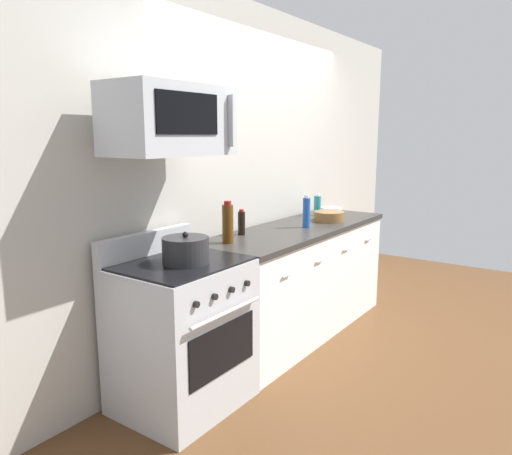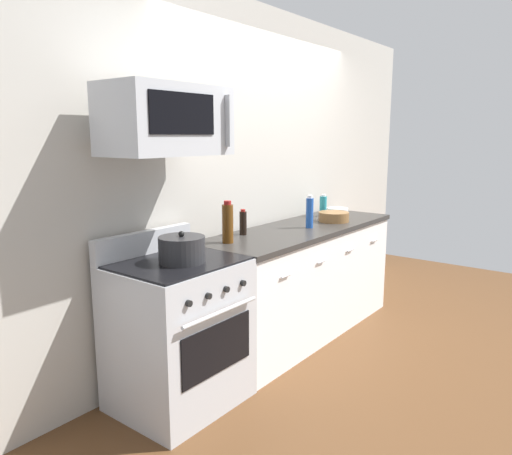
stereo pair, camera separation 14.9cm
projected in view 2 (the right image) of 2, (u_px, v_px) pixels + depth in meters
The scene contains 12 objects.
ground_plane at pixel (301, 332), 4.22m from camera, with size 6.21×6.21×0.00m, color brown.
back_wall at pixel (263, 173), 4.21m from camera, with size 5.18×0.10×2.70m, color #B7B2A8.
counter_unit at pixel (302, 280), 4.13m from camera, with size 2.09×0.66×0.92m.
range_oven at pixel (178, 332), 3.03m from camera, with size 0.76×0.69×1.07m.
microwave at pixel (166, 120), 2.81m from camera, with size 0.74×0.44×0.40m.
bottle_dish_soap at pixel (323, 206), 4.56m from camera, with size 0.07×0.07×0.21m.
bottle_wine_amber at pixel (228, 223), 3.42m from camera, with size 0.08×0.08×0.30m.
bottle_soda_blue at pixel (309, 212), 3.98m from camera, with size 0.06×0.06×0.27m.
bottle_soy_sauce_dark at pixel (243, 223), 3.71m from camera, with size 0.06×0.06×0.20m.
bowl_white_ceramic at pixel (338, 211), 4.68m from camera, with size 0.20×0.20×0.06m.
bowl_wooden_salad at pixel (334, 216), 4.29m from camera, with size 0.27×0.27×0.08m.
stockpot at pixel (182, 249), 2.89m from camera, with size 0.28×0.28×0.19m.
Camera 2 is at (-3.39, -2.12, 1.67)m, focal length 34.31 mm.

